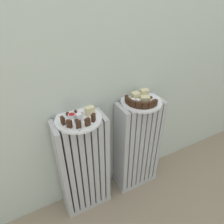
% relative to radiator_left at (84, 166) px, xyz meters
% --- Properties ---
extents(ground_plane, '(6.00, 6.00, 0.00)m').
position_rel_radiator_left_xyz_m(ground_plane, '(0.19, -0.28, -0.32)').
color(ground_plane, gray).
extents(radiator_left, '(0.29, 0.14, 0.66)m').
position_rel_radiator_left_xyz_m(radiator_left, '(0.00, 0.00, 0.00)').
color(radiator_left, '#B2B2B7').
rests_on(radiator_left, ground_plane).
extents(radiator_right, '(0.29, 0.14, 0.66)m').
position_rel_radiator_left_xyz_m(radiator_right, '(0.37, 0.00, 0.00)').
color(radiator_right, '#B2B2B7').
rests_on(radiator_right, ground_plane).
extents(plate_left, '(0.23, 0.23, 0.01)m').
position_rel_radiator_left_xyz_m(plate_left, '(0.00, -0.00, 0.34)').
color(plate_left, white).
rests_on(plate_left, radiator_left).
extents(plate_right, '(0.23, 0.23, 0.01)m').
position_rel_radiator_left_xyz_m(plate_right, '(0.37, -0.00, 0.34)').
color(plate_right, white).
rests_on(plate_right, radiator_right).
extents(dark_cake_slice_left_0, '(0.02, 0.03, 0.04)m').
position_rel_radiator_left_xyz_m(dark_cake_slice_left_0, '(-0.08, -0.01, 0.36)').
color(dark_cake_slice_left_0, '#382114').
rests_on(dark_cake_slice_left_0, plate_left).
extents(dark_cake_slice_left_1, '(0.03, 0.03, 0.04)m').
position_rel_radiator_left_xyz_m(dark_cake_slice_left_1, '(-0.06, -0.05, 0.36)').
color(dark_cake_slice_left_1, '#382114').
rests_on(dark_cake_slice_left_1, plate_left).
extents(dark_cake_slice_left_2, '(0.03, 0.02, 0.04)m').
position_rel_radiator_left_xyz_m(dark_cake_slice_left_2, '(-0.02, -0.08, 0.36)').
color(dark_cake_slice_left_2, '#382114').
rests_on(dark_cake_slice_left_2, plate_left).
extents(dark_cake_slice_left_3, '(0.03, 0.02, 0.04)m').
position_rel_radiator_left_xyz_m(dark_cake_slice_left_3, '(0.02, -0.08, 0.36)').
color(dark_cake_slice_left_3, '#382114').
rests_on(dark_cake_slice_left_3, plate_left).
extents(dark_cake_slice_left_4, '(0.03, 0.03, 0.04)m').
position_rel_radiator_left_xyz_m(dark_cake_slice_left_4, '(0.06, -0.06, 0.36)').
color(dark_cake_slice_left_4, '#382114').
rests_on(dark_cake_slice_left_4, plate_left).
extents(marble_cake_slice_left_0, '(0.05, 0.03, 0.05)m').
position_rel_radiator_left_xyz_m(marble_cake_slice_left_0, '(0.06, 0.00, 0.37)').
color(marble_cake_slice_left_0, beige).
rests_on(marble_cake_slice_left_0, plate_left).
extents(turkish_delight_left_0, '(0.03, 0.03, 0.03)m').
position_rel_radiator_left_xyz_m(turkish_delight_left_0, '(0.00, -0.00, 0.36)').
color(turkish_delight_left_0, white).
rests_on(turkish_delight_left_0, plate_left).
extents(turkish_delight_left_1, '(0.03, 0.03, 0.02)m').
position_rel_radiator_left_xyz_m(turkish_delight_left_1, '(0.02, 0.02, 0.36)').
color(turkish_delight_left_1, white).
rests_on(turkish_delight_left_1, plate_left).
extents(medjool_date_left_0, '(0.02, 0.03, 0.02)m').
position_rel_radiator_left_xyz_m(medjool_date_left_0, '(-0.04, 0.05, 0.35)').
color(medjool_date_left_0, '#3D1E0F').
rests_on(medjool_date_left_0, plate_left).
extents(medjool_date_left_1, '(0.03, 0.03, 0.01)m').
position_rel_radiator_left_xyz_m(medjool_date_left_1, '(-0.02, -0.03, 0.35)').
color(medjool_date_left_1, '#3D1E0F').
rests_on(medjool_date_left_1, plate_left).
extents(medjool_date_left_2, '(0.02, 0.03, 0.02)m').
position_rel_radiator_left_xyz_m(medjool_date_left_2, '(0.00, 0.05, 0.35)').
color(medjool_date_left_2, '#3D1E0F').
rests_on(medjool_date_left_2, plate_left).
extents(jam_bowl_left, '(0.04, 0.04, 0.02)m').
position_rel_radiator_left_xyz_m(jam_bowl_left, '(-0.03, 0.02, 0.36)').
color(jam_bowl_left, white).
rests_on(jam_bowl_left, plate_left).
extents(dark_cake_slice_right_0, '(0.03, 0.04, 0.04)m').
position_rel_radiator_left_xyz_m(dark_cake_slice_right_0, '(0.29, 0.03, 0.36)').
color(dark_cake_slice_right_0, '#382114').
rests_on(dark_cake_slice_right_0, plate_right).
extents(dark_cake_slice_right_1, '(0.02, 0.03, 0.04)m').
position_rel_radiator_left_xyz_m(dark_cake_slice_right_1, '(0.29, -0.00, 0.36)').
color(dark_cake_slice_right_1, '#382114').
rests_on(dark_cake_slice_right_1, plate_right).
extents(dark_cake_slice_right_2, '(0.03, 0.04, 0.04)m').
position_rel_radiator_left_xyz_m(dark_cake_slice_right_2, '(0.30, -0.04, 0.36)').
color(dark_cake_slice_right_2, '#382114').
rests_on(dark_cake_slice_right_2, plate_right).
extents(dark_cake_slice_right_3, '(0.03, 0.03, 0.04)m').
position_rel_radiator_left_xyz_m(dark_cake_slice_right_3, '(0.32, -0.06, 0.36)').
color(dark_cake_slice_right_3, '#382114').
rests_on(dark_cake_slice_right_3, plate_right).
extents(dark_cake_slice_right_4, '(0.04, 0.03, 0.04)m').
position_rel_radiator_left_xyz_m(dark_cake_slice_right_4, '(0.34, -0.08, 0.36)').
color(dark_cake_slice_right_4, '#382114').
rests_on(dark_cake_slice_right_4, plate_right).
extents(dark_cake_slice_right_5, '(0.03, 0.02, 0.04)m').
position_rel_radiator_left_xyz_m(dark_cake_slice_right_5, '(0.37, -0.09, 0.36)').
color(dark_cake_slice_right_5, '#382114').
rests_on(dark_cake_slice_right_5, plate_right).
extents(dark_cake_slice_right_6, '(0.04, 0.03, 0.04)m').
position_rel_radiator_left_xyz_m(dark_cake_slice_right_6, '(0.40, -0.08, 0.36)').
color(dark_cake_slice_right_6, '#382114').
rests_on(dark_cake_slice_right_6, plate_right).
extents(marble_cake_slice_right_0, '(0.04, 0.04, 0.05)m').
position_rel_radiator_left_xyz_m(marble_cake_slice_right_0, '(0.35, 0.02, 0.37)').
color(marble_cake_slice_right_0, beige).
rests_on(marble_cake_slice_right_0, plate_right).
extents(marble_cake_slice_right_1, '(0.06, 0.05, 0.04)m').
position_rel_radiator_left_xyz_m(marble_cake_slice_right_1, '(0.38, -0.03, 0.36)').
color(marble_cake_slice_right_1, beige).
rests_on(marble_cake_slice_right_1, plate_right).
extents(marble_cake_slice_right_2, '(0.05, 0.04, 0.05)m').
position_rel_radiator_left_xyz_m(marble_cake_slice_right_2, '(0.41, 0.03, 0.37)').
color(marble_cake_slice_right_2, beige).
rests_on(marble_cake_slice_right_2, plate_right).
extents(turkish_delight_right_0, '(0.03, 0.03, 0.02)m').
position_rel_radiator_left_xyz_m(turkish_delight_right_0, '(0.38, 0.01, 0.35)').
color(turkish_delight_right_0, white).
rests_on(turkish_delight_right_0, plate_right).
extents(turkish_delight_right_1, '(0.04, 0.04, 0.03)m').
position_rel_radiator_left_xyz_m(turkish_delight_right_1, '(0.32, 0.00, 0.36)').
color(turkish_delight_right_1, white).
rests_on(turkish_delight_right_1, plate_right).
extents(turkish_delight_right_2, '(0.03, 0.03, 0.02)m').
position_rel_radiator_left_xyz_m(turkish_delight_right_2, '(0.34, -0.01, 0.36)').
color(turkish_delight_right_2, white).
rests_on(turkish_delight_right_2, plate_right).
extents(medjool_date_right_0, '(0.03, 0.02, 0.01)m').
position_rel_radiator_left_xyz_m(medjool_date_right_0, '(0.43, -0.04, 0.35)').
color(medjool_date_right_0, '#3D1E0F').
rests_on(medjool_date_right_0, plate_right).
extents(medjool_date_right_1, '(0.03, 0.03, 0.02)m').
position_rel_radiator_left_xyz_m(medjool_date_right_1, '(0.34, -0.04, 0.35)').
color(medjool_date_right_1, '#3D1E0F').
rests_on(medjool_date_right_1, plate_right).
extents(medjool_date_right_2, '(0.03, 0.03, 0.02)m').
position_rel_radiator_left_xyz_m(medjool_date_right_2, '(0.36, 0.07, 0.35)').
color(medjool_date_right_2, '#3D1E0F').
rests_on(medjool_date_right_2, plate_right).
extents(medjool_date_right_3, '(0.02, 0.02, 0.02)m').
position_rel_radiator_left_xyz_m(medjool_date_right_3, '(0.44, -0.00, 0.35)').
color(medjool_date_right_3, '#3D1E0F').
rests_on(medjool_date_right_3, plate_right).
extents(fork, '(0.06, 0.10, 0.00)m').
position_rel_radiator_left_xyz_m(fork, '(-0.00, -0.05, 0.35)').
color(fork, '#B7B7BC').
rests_on(fork, plate_left).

